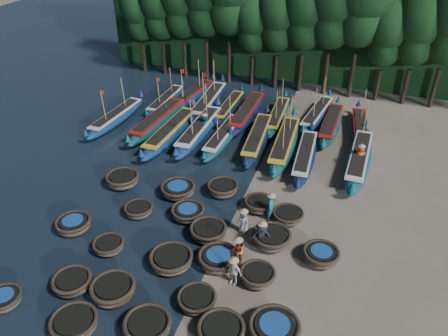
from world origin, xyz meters
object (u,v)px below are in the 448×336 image
(long_boat_2, at_px, (171,132))
(long_boat_13, at_px, (247,113))
(coracle_7, at_px, (197,300))
(coracle_14, at_px, (257,276))
(fisherman_1, at_px, (271,206))
(fisherman_3, at_px, (262,235))
(coracle_19, at_px, (321,255))
(coracle_22, at_px, (223,188))
(long_boat_10, at_px, (192,96))
(long_boat_15, at_px, (317,115))
(coracle_21, at_px, (178,189))
(coracle_9, at_px, (274,329))
(long_boat_14, at_px, (278,116))
(coracle_8, at_px, (221,331))
(coracle_12, at_px, (171,259))
(long_boat_8, at_px, (359,159))
(coracle_16, at_px, (188,212))
(long_boat_17, at_px, (360,129))
(fisherman_5, at_px, (205,124))
(coracle_20, at_px, (123,179))
(long_boat_0, at_px, (116,117))
(coracle_2, at_px, (148,326))
(coracle_10, at_px, (74,224))
(long_boat_5, at_px, (257,138))
(coracle_17, at_px, (208,231))
(long_boat_16, at_px, (331,124))
(long_boat_11, at_px, (209,102))
(coracle_1, at_px, (74,323))
(long_boat_6, at_px, (284,144))
(coracle_23, at_px, (259,204))
(fisherman_4, at_px, (233,270))
(coracle_24, at_px, (288,215))
(coracle_5, at_px, (72,282))
(coracle_15, at_px, (139,210))
(long_boat_9, at_px, (166,101))
(long_boat_4, at_px, (223,136))
(coracle_13, at_px, (218,259))
(fisherman_2, at_px, (238,250))
(long_boat_3, at_px, (199,130))
(fisherman_6, at_px, (360,156))
(fisherman_0, at_px, (244,220))

(long_boat_2, relative_size, long_boat_13, 1.01)
(coracle_7, bearing_deg, coracle_14, 45.28)
(fisherman_1, distance_m, fisherman_3, 2.49)
(coracle_19, relative_size, coracle_22, 0.96)
(long_boat_10, distance_m, long_boat_15, 11.08)
(coracle_21, xyz_separation_m, coracle_22, (2.58, 1.01, 0.01))
(coracle_9, height_order, long_boat_2, long_boat_2)
(coracle_14, bearing_deg, long_boat_14, 99.64)
(coracle_8, distance_m, coracle_12, 4.88)
(coracle_9, xyz_separation_m, long_boat_8, (2.37, 14.94, 0.16))
(coracle_16, relative_size, long_boat_17, 0.29)
(fisherman_1, relative_size, fisherman_5, 0.98)
(coracle_22, bearing_deg, coracle_8, -71.58)
(coracle_20, distance_m, long_boat_0, 9.03)
(coracle_2, distance_m, long_boat_15, 23.04)
(coracle_10, relative_size, long_boat_5, 0.24)
(coracle_16, relative_size, coracle_17, 1.04)
(coracle_16, bearing_deg, long_boat_16, 64.70)
(coracle_17, relative_size, long_boat_11, 0.25)
(coracle_1, relative_size, long_boat_0, 0.28)
(long_boat_5, relative_size, long_boat_6, 0.94)
(coracle_23, bearing_deg, fisherman_4, -87.12)
(coracle_8, xyz_separation_m, long_boat_16, (2.01, 20.54, 0.11))
(long_boat_14, bearing_deg, coracle_24, -76.70)
(coracle_5, distance_m, coracle_21, 8.68)
(coracle_12, bearing_deg, long_boat_16, 71.76)
(coracle_15, height_order, long_boat_9, long_boat_9)
(coracle_16, xyz_separation_m, long_boat_2, (-4.85, 8.32, 0.21))
(coracle_2, xyz_separation_m, fisherman_1, (3.13, 9.15, 0.49))
(coracle_16, xyz_separation_m, long_boat_0, (-10.10, 9.30, 0.15))
(coracle_24, xyz_separation_m, long_boat_14, (-3.37, 12.11, 0.16))
(coracle_8, bearing_deg, long_boat_4, 108.37)
(coracle_10, bearing_deg, fisherman_4, -5.16)
(coracle_16, distance_m, long_boat_13, 13.37)
(fisherman_3, bearing_deg, coracle_16, 150.13)
(coracle_22, xyz_separation_m, long_boat_0, (-11.25, 6.44, 0.11))
(coracle_1, relative_size, coracle_21, 0.96)
(coracle_13, distance_m, coracle_15, 6.19)
(long_boat_0, distance_m, long_boat_2, 5.34)
(coracle_10, height_order, fisherman_1, fisherman_1)
(coracle_21, bearing_deg, long_boat_14, 73.24)
(fisherman_1, distance_m, fisherman_2, 3.93)
(long_boat_3, height_order, long_boat_13, long_boat_3)
(fisherman_1, xyz_separation_m, fisherman_6, (4.38, 7.19, -0.00))
(coracle_23, xyz_separation_m, fisherman_0, (-0.31, -2.20, 0.42))
(coracle_16, distance_m, long_boat_14, 13.88)
(coracle_21, relative_size, fisherman_6, 1.19)
(fisherman_2, bearing_deg, long_boat_14, 172.27)
(coracle_19, height_order, fisherman_6, fisherman_6)
(long_boat_8, relative_size, fisherman_4, 5.09)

